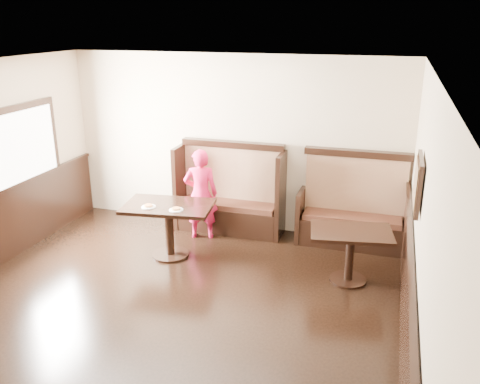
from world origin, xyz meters
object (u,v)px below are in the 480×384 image
at_px(table_main, 169,217).
at_px(child, 201,194).
at_px(booth_main, 231,199).
at_px(table_neighbor, 351,244).
at_px(booth_neighbor, 353,214).

bearing_deg(table_main, child, 68.09).
relative_size(booth_main, table_neighbor, 1.55).
relative_size(booth_neighbor, child, 1.15).
distance_m(table_main, child, 0.80).
bearing_deg(table_neighbor, table_main, 170.45).
height_order(booth_main, table_main, booth_main).
relative_size(table_neighbor, child, 0.79).
bearing_deg(child, table_neighbor, 145.22).
xyz_separation_m(booth_main, child, (-0.34, -0.43, 0.19)).
height_order(table_main, table_neighbor, table_main).
bearing_deg(child, booth_main, -145.11).
distance_m(booth_main, child, 0.58).
bearing_deg(table_main, booth_main, 58.26).
height_order(booth_neighbor, table_neighbor, booth_neighbor).
bearing_deg(booth_neighbor, booth_main, 179.95).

